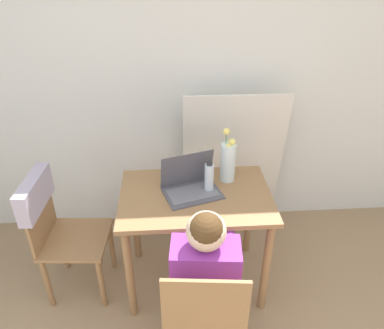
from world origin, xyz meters
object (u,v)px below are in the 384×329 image
object	(u,v)px
chair_spare	(52,218)
person_seated	(205,272)
flower_vase	(228,161)
water_bottle	(209,177)
laptop	(190,183)
chair_occupied	(204,320)

from	to	relation	value
chair_spare	person_seated	bearing A→B (deg)	-118.35
person_seated	flower_vase	size ratio (longest dim) A/B	2.95
water_bottle	chair_spare	bearing A→B (deg)	-178.10
chair_spare	laptop	size ratio (longest dim) A/B	2.22
chair_spare	flower_vase	world-z (taller)	flower_vase
flower_vase	water_bottle	xyz separation A→B (m)	(-0.13, -0.12, -0.04)
chair_occupied	chair_spare	xyz separation A→B (m)	(-0.88, 0.68, 0.14)
chair_occupied	water_bottle	bearing A→B (deg)	-91.82
laptop	water_bottle	size ratio (longest dim) A/B	1.92
person_seated	water_bottle	distance (m)	0.62
chair_occupied	flower_vase	size ratio (longest dim) A/B	2.39
flower_vase	person_seated	bearing A→B (deg)	-106.43
water_bottle	person_seated	bearing A→B (deg)	-97.68
laptop	water_bottle	world-z (taller)	laptop
water_bottle	laptop	bearing A→B (deg)	178.66
chair_spare	flower_vase	xyz separation A→B (m)	(1.10, 0.15, 0.28)
chair_spare	chair_occupied	bearing A→B (deg)	-123.61
chair_occupied	flower_vase	bearing A→B (deg)	-99.47
person_seated	flower_vase	world-z (taller)	flower_vase
chair_occupied	laptop	bearing A→B (deg)	-82.59
water_bottle	flower_vase	bearing A→B (deg)	41.80
laptop	flower_vase	distance (m)	0.28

